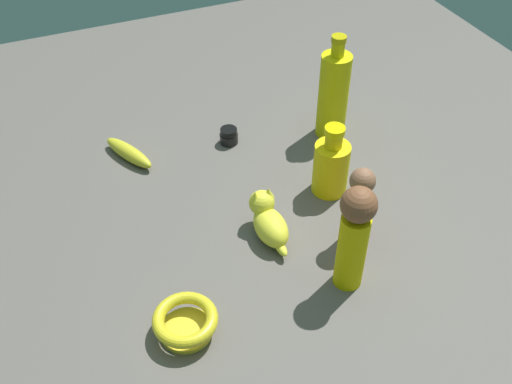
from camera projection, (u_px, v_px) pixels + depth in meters
name	position (u px, v px, depth m)	size (l,w,h in m)	color
ground	(256.00, 208.00, 1.31)	(2.00, 2.00, 0.00)	#5B5651
bottle_short	(331.00, 166.00, 1.31)	(0.08, 0.08, 0.17)	yellow
bottle_tall	(333.00, 94.00, 1.44)	(0.07, 0.07, 0.27)	#D7CD0A
cat_figurine	(268.00, 220.00, 1.22)	(0.06, 0.15, 0.10)	yellow
nail_polish_jar	(229.00, 136.00, 1.47)	(0.05, 0.05, 0.04)	black
bowl	(185.00, 322.00, 1.05)	(0.12, 0.12, 0.05)	yellow
person_figure_child	(354.00, 235.00, 1.07)	(0.07, 0.07, 0.24)	#DFC606
banana	(129.00, 153.00, 1.42)	(0.16, 0.04, 0.04)	gold
person_figure_adult	(359.00, 203.00, 1.17)	(0.06, 0.06, 0.18)	#B42C24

